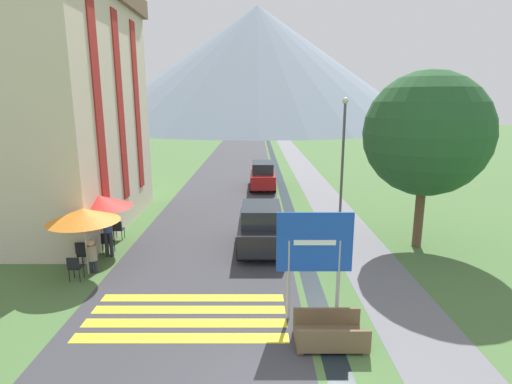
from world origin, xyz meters
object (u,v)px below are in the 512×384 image
cafe_chair_nearest (75,266)px  cafe_umbrella_middle_red (99,201)px  parked_car_near (261,226)px  hotel_building (59,98)px  streetlamp (343,154)px  footbridge (330,334)px  road_sign (314,250)px  cafe_chair_far_right (118,228)px  parked_car_far (263,175)px  person_seated_near (92,255)px  cafe_umbrella_front_orange (83,215)px  cafe_chair_near_right (82,250)px  person_standing_terrace (108,231)px  tree_by_path (427,134)px  cafe_chair_near_left (84,254)px  cafe_chair_middle (107,241)px

cafe_chair_nearest → cafe_umbrella_middle_red: (-0.14, 2.80, 1.49)m
parked_car_near → cafe_chair_nearest: size_ratio=4.76×
hotel_building → streetlamp: 12.96m
footbridge → parked_car_near: size_ratio=0.42×
hotel_building → road_sign: size_ratio=3.67×
cafe_chair_far_right → streetlamp: 10.39m
parked_car_far → person_seated_near: size_ratio=3.75×
cafe_umbrella_front_orange → parked_car_near: bearing=22.6°
cafe_chair_near_right → person_standing_terrace: size_ratio=0.49×
parked_car_near → parked_car_far: (0.24, 11.51, 0.00)m
cafe_umbrella_front_orange → tree_by_path: (12.32, 2.66, 2.48)m
cafe_chair_far_right → footbridge: bearing=-71.1°
cafe_umbrella_front_orange → cafe_umbrella_middle_red: bearing=98.2°
cafe_chair_near_left → streetlamp: size_ratio=0.14×
road_sign → cafe_chair_near_left: size_ratio=3.53×
road_sign → cafe_chair_nearest: road_sign is taller
road_sign → parked_car_near: road_sign is taller
person_standing_terrace → cafe_chair_middle: bearing=119.0°
person_seated_near → footbridge: bearing=-29.0°
cafe_chair_near_right → cafe_chair_far_right: size_ratio=1.00×
cafe_umbrella_middle_red → tree_by_path: (12.64, 0.45, 2.57)m
cafe_chair_near_left → person_standing_terrace: (0.54, 1.00, 0.51)m
person_standing_terrace → cafe_chair_far_right: bearing=98.6°
footbridge → person_standing_terrace: (-7.39, 5.60, 0.79)m
parked_car_near → cafe_chair_far_right: parked_car_near is taller
streetlamp → person_standing_terrace: bearing=-159.2°
parked_car_near → cafe_chair_near_right: size_ratio=4.76×
footbridge → cafe_chair_near_right: (-8.10, 4.90, 0.29)m
cafe_chair_far_right → road_sign: bearing=-67.4°
cafe_umbrella_front_orange → cafe_chair_near_left: bearing=124.0°
cafe_chair_far_right → streetlamp: streetlamp is taller
cafe_chair_near_left → cafe_chair_far_right: (0.25, 2.89, 0.00)m
cafe_chair_near_right → person_standing_terrace: (0.71, 0.70, 0.51)m
parked_car_far → cafe_chair_far_right: size_ratio=5.29×
hotel_building → road_sign: (10.32, -8.39, -3.98)m
streetlamp → parked_car_far: bearing=111.5°
cafe_chair_middle → person_seated_near: 1.81m
streetlamp → tree_by_path: tree_by_path is taller
road_sign → cafe_chair_far_right: 9.87m
parked_car_far → hotel_building: bearing=-137.3°
parked_car_near → cafe_chair_middle: bearing=-174.1°
parked_car_near → cafe_chair_middle: size_ratio=4.76×
cafe_chair_far_right → tree_by_path: 13.10m
road_sign → parked_car_far: 16.98m
road_sign → person_standing_terrace: (-7.12, 4.47, -0.95)m
cafe_chair_nearest → tree_by_path: 13.54m
cafe_chair_nearest → cafe_umbrella_middle_red: size_ratio=0.34×
parked_car_far → person_standing_terrace: (-6.04, -12.44, 0.11)m
hotel_building → parked_car_far: size_ratio=2.45×
road_sign → person_standing_terrace: size_ratio=1.72×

